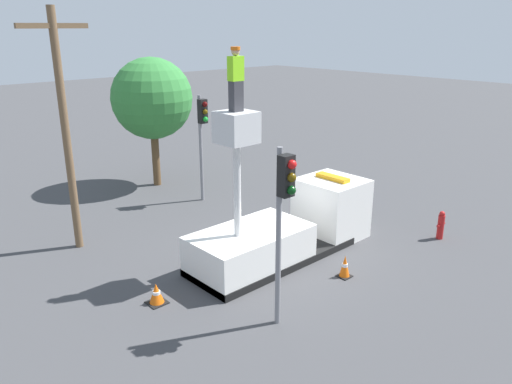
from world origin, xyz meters
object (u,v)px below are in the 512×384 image
Objects in this scene: worker at (236,79)px; tree_left_bg at (152,99)px; traffic_cone_rear at (156,294)px; utility_pole at (65,125)px; traffic_light_across at (202,127)px; fire_hydrant at (441,225)px; bucket_truck at (287,229)px; traffic_cone_curbside at (345,267)px; traffic_light_pole at (284,204)px.

worker is 0.29× the size of tree_left_bg.
utility_pole is at bearing 89.61° from traffic_cone_rear.
fire_hydrant is (3.78, -9.08, -2.75)m from traffic_light_across.
traffic_light_across is at bearing 61.47° from worker.
utility_pole reaches higher than bucket_truck.
traffic_light_across is at bearing 78.86° from bucket_truck.
traffic_cone_rear is at bearing 175.54° from worker.
worker is 0.38× the size of traffic_light_across.
traffic_light_across is 6.53× the size of traffic_cone_curbside.
fire_hydrant is (7.14, -2.89, -5.42)m from worker.
traffic_light_pole is 0.78× the size of tree_left_bg.
bucket_truck is 3.95× the size of worker.
traffic_light_pole is 10.06m from traffic_light_across.
utility_pole is at bearing -143.65° from tree_left_bg.
traffic_cone_curbside is at bearing -45.88° from worker.
fire_hydrant reaches higher than traffic_cone_curbside.
tree_left_bg is (-0.27, 3.44, 0.87)m from traffic_light_across.
traffic_cone_curbside reaches higher than traffic_cone_rear.
worker reaches higher than traffic_cone_rear.
traffic_cone_rear is (-1.80, 3.09, -3.04)m from traffic_light_pole.
utility_pole reaches higher than traffic_cone_curbside.
utility_pole is (-2.76, 5.32, -1.65)m from worker.
bucket_truck is 6.54× the size of fire_hydrant.
bucket_truck is at bearing 42.40° from traffic_light_pole.
traffic_light_pole is 6.63× the size of traffic_cone_curbside.
traffic_light_pole is at bearing -171.02° from traffic_cone_curbside.
tree_left_bg is (0.81, 11.98, 3.80)m from traffic_cone_curbside.
traffic_light_across is (4.36, 9.06, -0.05)m from traffic_light_pole.
worker is 6.49m from traffic_cone_curbside.
traffic_light_pole is 8.43m from utility_pole.
worker reaches higher than bucket_truck.
tree_left_bg is 0.76× the size of utility_pole.
fire_hydrant is at bearing -72.08° from tree_left_bg.
traffic_light_across reaches higher than fire_hydrant.
utility_pole is (0.03, 5.10, 4.01)m from traffic_cone_rear.
utility_pole reaches higher than traffic_cone_rear.
traffic_cone_rear is at bearing 162.64° from fire_hydrant.
tree_left_bg reaches higher than traffic_cone_rear.
traffic_light_across is at bearing 44.09° from traffic_cone_rear.
traffic_cone_rear is (-2.80, 0.22, -5.66)m from worker.
bucket_truck is 6.74m from traffic_light_across.
utility_pole is at bearing 123.35° from traffic_cone_curbside.
traffic_light_pole is (-1.00, -2.87, -2.62)m from worker.
fire_hydrant is 0.18× the size of tree_left_bg.
worker reaches higher than traffic_cone_curbside.
traffic_light_across reaches higher than traffic_cone_rear.
utility_pole reaches higher than fire_hydrant.
bucket_truck is 7.99m from utility_pole.
traffic_light_across is 4.36× the size of fire_hydrant.
fire_hydrant is at bearing -0.12° from traffic_light_pole.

